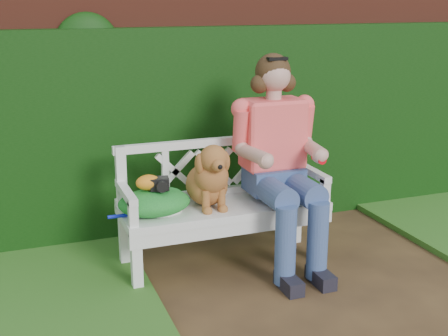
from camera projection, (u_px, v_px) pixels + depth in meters
name	position (u px, v px, depth m)	size (l,w,h in m)	color
ground	(345.00, 309.00, 3.83)	(60.00, 60.00, 0.00)	#372618
brick_wall	(237.00, 95.00, 5.24)	(10.00, 0.30, 2.20)	maroon
ivy_hedge	(246.00, 128.00, 5.11)	(10.00, 0.18, 1.70)	#13380D
garden_bench	(224.00, 234.00, 4.41)	(1.58, 0.60, 0.48)	white
seated_woman	(276.00, 158.00, 4.37)	(0.67, 0.89, 1.59)	#EB3F6D
dog	(208.00, 174.00, 4.23)	(0.32, 0.44, 0.48)	brown
tennis_racket	(158.00, 211.00, 4.15)	(0.54, 0.23, 0.03)	silver
green_bag	(154.00, 202.00, 4.12)	(0.50, 0.39, 0.17)	#167329
camera_item	(159.00, 184.00, 4.10)	(0.13, 0.10, 0.09)	black
baseball_glove	(148.00, 182.00, 4.09)	(0.17, 0.12, 0.11)	orange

